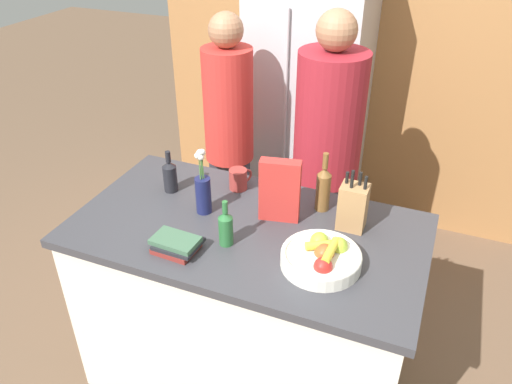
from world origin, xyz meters
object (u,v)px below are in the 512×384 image
at_px(book_stack, 177,244).
at_px(person_at_sink, 229,135).
at_px(refrigerator, 308,100).
at_px(person_in_blue, 326,154).
at_px(bottle_wine, 226,227).
at_px(flower_vase, 203,189).
at_px(cereal_box, 280,191).
at_px(bottle_vinegar, 323,188).
at_px(coffee_mug, 239,179).
at_px(knife_block, 353,206).
at_px(fruit_bowl, 322,257).
at_px(bottle_oil, 170,175).

distance_m(book_stack, person_at_sink, 1.10).
bearing_deg(refrigerator, person_in_blue, -65.14).
bearing_deg(person_in_blue, person_at_sink, 158.41).
bearing_deg(bottle_wine, refrigerator, 94.68).
bearing_deg(refrigerator, person_at_sink, -116.57).
bearing_deg(flower_vase, cereal_box, 13.40).
height_order(book_stack, bottle_wine, bottle_wine).
height_order(bottle_wine, person_in_blue, person_in_blue).
xyz_separation_m(bottle_vinegar, person_in_blue, (-0.11, 0.48, -0.08)).
distance_m(flower_vase, coffee_mug, 0.26).
xyz_separation_m(knife_block, person_in_blue, (-0.27, 0.57, -0.08)).
distance_m(refrigerator, flower_vase, 1.38).
bearing_deg(knife_block, bottle_wine, -145.39).
bearing_deg(person_at_sink, refrigerator, 49.69).
xyz_separation_m(flower_vase, person_in_blue, (0.38, 0.71, -0.09)).
relative_size(flower_vase, person_in_blue, 0.19).
bearing_deg(bottle_wine, fruit_bowl, 2.54).
height_order(knife_block, book_stack, knife_block).
relative_size(knife_block, flower_vase, 0.89).
xyz_separation_m(fruit_bowl, cereal_box, (-0.27, 0.24, 0.10)).
bearing_deg(knife_block, cereal_box, -169.92).
bearing_deg(bottle_oil, fruit_bowl, -17.45).
bearing_deg(flower_vase, bottle_oil, 156.26).
bearing_deg(refrigerator, coffee_mug, -90.18).
distance_m(fruit_bowl, bottle_oil, 0.87).
height_order(fruit_bowl, coffee_mug, fruit_bowl).
distance_m(bottle_vinegar, person_in_blue, 0.50).
bearing_deg(book_stack, coffee_mug, 86.01).
distance_m(bottle_oil, bottle_wine, 0.51).
bearing_deg(person_in_blue, cereal_box, -109.24).
relative_size(bottle_oil, bottle_vinegar, 0.74).
xyz_separation_m(fruit_bowl, bottle_oil, (-0.83, 0.26, 0.04)).
relative_size(bottle_wine, person_in_blue, 0.12).
bearing_deg(book_stack, cereal_box, 50.36).
height_order(cereal_box, person_at_sink, person_at_sink).
bearing_deg(bottle_vinegar, book_stack, -131.90).
bearing_deg(person_at_sink, bottle_oil, -103.62).
relative_size(flower_vase, bottle_vinegar, 1.12).
xyz_separation_m(flower_vase, bottle_oil, (-0.23, 0.10, -0.03)).
xyz_separation_m(cereal_box, book_stack, (-0.31, -0.37, -0.12)).
bearing_deg(person_at_sink, bottle_wine, -79.48).
height_order(knife_block, cereal_box, cereal_box).
bearing_deg(person_at_sink, flower_vase, -86.88).
xyz_separation_m(knife_block, coffee_mug, (-0.58, 0.11, -0.05)).
bearing_deg(refrigerator, flower_vase, -92.78).
relative_size(fruit_bowl, flower_vase, 0.99).
distance_m(book_stack, bottle_oil, 0.48).
xyz_separation_m(knife_block, bottle_wine, (-0.45, -0.31, -0.02)).
distance_m(bottle_vinegar, bottle_wine, 0.50).
distance_m(fruit_bowl, coffee_mug, 0.67).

